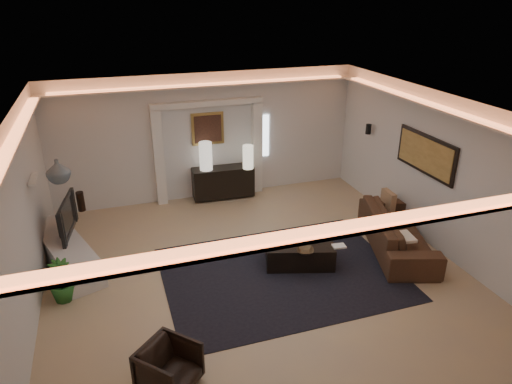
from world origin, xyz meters
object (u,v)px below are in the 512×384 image
object	(u,v)px
sofa	(397,231)
coffee_table	(300,254)
console	(223,182)
armchair	(169,367)

from	to	relation	value
sofa	coffee_table	bearing A→B (deg)	106.43
sofa	coffee_table	world-z (taller)	sofa
console	coffee_table	world-z (taller)	console
armchair	sofa	bearing A→B (deg)	-19.49
console	armchair	world-z (taller)	console
sofa	armchair	size ratio (longest dim) A/B	3.70
sofa	armchair	bearing A→B (deg)	131.58
console	sofa	bearing A→B (deg)	-50.01
console	sofa	xyz separation A→B (m)	(2.53, -3.31, -0.05)
console	sofa	world-z (taller)	console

